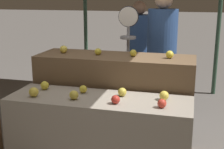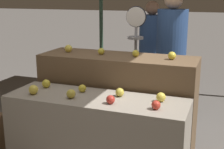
% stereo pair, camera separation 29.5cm
% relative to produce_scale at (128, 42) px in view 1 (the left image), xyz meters
% --- Properties ---
extents(display_counter_front, '(1.69, 0.55, 0.81)m').
position_rel_produce_scale_xyz_m(display_counter_front, '(0.00, -1.27, -0.74)').
color(display_counter_front, gray).
rests_on(display_counter_front, ground_plane).
extents(display_counter_back, '(1.69, 0.55, 1.09)m').
position_rel_produce_scale_xyz_m(display_counter_back, '(0.00, -0.67, -0.60)').
color(display_counter_back, brown).
rests_on(display_counter_back, ground_plane).
extents(apple_front_0, '(0.09, 0.09, 0.09)m').
position_rel_produce_scale_xyz_m(apple_front_0, '(-0.59, -1.39, -0.29)').
color(apple_front_0, yellow).
rests_on(apple_front_0, display_counter_front).
extents(apple_front_1, '(0.08, 0.08, 0.08)m').
position_rel_produce_scale_xyz_m(apple_front_1, '(-0.20, -1.37, -0.29)').
color(apple_front_1, gold).
rests_on(apple_front_1, display_counter_front).
extents(apple_front_2, '(0.08, 0.08, 0.08)m').
position_rel_produce_scale_xyz_m(apple_front_2, '(0.19, -1.38, -0.30)').
color(apple_front_2, '#B72D23').
rests_on(apple_front_2, display_counter_front).
extents(apple_front_3, '(0.08, 0.08, 0.08)m').
position_rel_produce_scale_xyz_m(apple_front_3, '(0.59, -1.38, -0.30)').
color(apple_front_3, red).
rests_on(apple_front_3, display_counter_front).
extents(apple_front_4, '(0.08, 0.08, 0.08)m').
position_rel_produce_scale_xyz_m(apple_front_4, '(-0.59, -1.16, -0.29)').
color(apple_front_4, gold).
rests_on(apple_front_4, display_counter_front).
extents(apple_front_5, '(0.07, 0.07, 0.07)m').
position_rel_produce_scale_xyz_m(apple_front_5, '(-0.18, -1.16, -0.30)').
color(apple_front_5, gold).
rests_on(apple_front_5, display_counter_front).
extents(apple_front_6, '(0.08, 0.08, 0.08)m').
position_rel_produce_scale_xyz_m(apple_front_6, '(0.20, -1.17, -0.30)').
color(apple_front_6, gold).
rests_on(apple_front_6, display_counter_front).
extents(apple_front_7, '(0.08, 0.08, 0.08)m').
position_rel_produce_scale_xyz_m(apple_front_7, '(0.59, -1.18, -0.29)').
color(apple_front_7, yellow).
rests_on(apple_front_7, display_counter_front).
extents(apple_back_0, '(0.08, 0.08, 0.08)m').
position_rel_produce_scale_xyz_m(apple_back_0, '(-0.59, -0.67, -0.01)').
color(apple_back_0, yellow).
rests_on(apple_back_0, display_counter_back).
extents(apple_back_1, '(0.07, 0.07, 0.07)m').
position_rel_produce_scale_xyz_m(apple_back_1, '(-0.18, -0.68, -0.02)').
color(apple_back_1, gold).
rests_on(apple_back_1, display_counter_back).
extents(apple_back_2, '(0.07, 0.07, 0.07)m').
position_rel_produce_scale_xyz_m(apple_back_2, '(0.20, -0.67, -0.02)').
color(apple_back_2, gold).
rests_on(apple_back_2, display_counter_back).
extents(apple_back_3, '(0.08, 0.08, 0.08)m').
position_rel_produce_scale_xyz_m(apple_back_3, '(0.58, -0.67, -0.01)').
color(apple_back_3, gold).
rests_on(apple_back_3, display_counter_back).
extents(produce_scale, '(0.26, 0.20, 1.59)m').
position_rel_produce_scale_xyz_m(produce_scale, '(0.00, 0.00, 0.00)').
color(produce_scale, '#99999E').
rests_on(produce_scale, ground_plane).
extents(person_vendor_at_scale, '(0.46, 0.46, 1.77)m').
position_rel_produce_scale_xyz_m(person_vendor_at_scale, '(0.40, 0.35, -0.13)').
color(person_vendor_at_scale, '#2D2D38').
rests_on(person_vendor_at_scale, ground_plane).
extents(person_customer_left, '(0.46, 0.46, 1.63)m').
position_rel_produce_scale_xyz_m(person_customer_left, '(-0.04, 1.06, -0.21)').
color(person_customer_left, '#2D2D38').
rests_on(person_customer_left, ground_plane).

